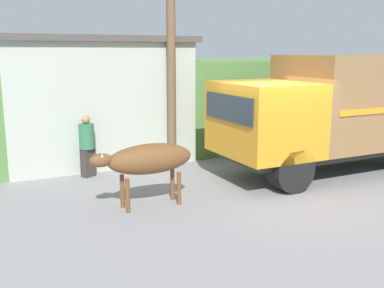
# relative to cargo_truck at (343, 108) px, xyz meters

# --- Properties ---
(ground_plane) EXTENTS (60.00, 60.00, 0.00)m
(ground_plane) POSITION_rel_cargo_truck_xyz_m (-2.65, -0.71, -1.67)
(ground_plane) COLOR gray
(hillside_embankment) EXTENTS (32.00, 5.93, 2.82)m
(hillside_embankment) POSITION_rel_cargo_truck_xyz_m (-2.65, 5.61, -0.26)
(hillside_embankment) COLOR #568442
(hillside_embankment) RESTS_ON ground_plane
(building_backdrop) EXTENTS (5.31, 2.70, 3.51)m
(building_backdrop) POSITION_rel_cargo_truck_xyz_m (-5.49, 3.80, 0.10)
(building_backdrop) COLOR #B2BCAD
(building_backdrop) RESTS_ON ground_plane
(cargo_truck) EXTENTS (6.53, 2.39, 3.01)m
(cargo_truck) POSITION_rel_cargo_truck_xyz_m (0.00, 0.00, 0.00)
(cargo_truck) COLOR #2D2D2D
(cargo_truck) RESTS_ON ground_plane
(brown_cow) EXTENTS (2.12, 0.62, 1.30)m
(brown_cow) POSITION_rel_cargo_truck_xyz_m (-5.56, -0.45, -0.70)
(brown_cow) COLOR brown
(brown_cow) RESTS_ON ground_plane
(pedestrian_on_hill) EXTENTS (0.51, 0.51, 1.56)m
(pedestrian_on_hill) POSITION_rel_cargo_truck_xyz_m (-6.16, 2.31, -0.83)
(pedestrian_on_hill) COLOR #38332D
(pedestrian_on_hill) RESTS_ON ground_plane
(utility_pole) EXTENTS (0.90, 0.24, 6.42)m
(utility_pole) POSITION_rel_cargo_truck_xyz_m (-3.79, 2.44, 1.65)
(utility_pole) COLOR brown
(utility_pole) RESTS_ON ground_plane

